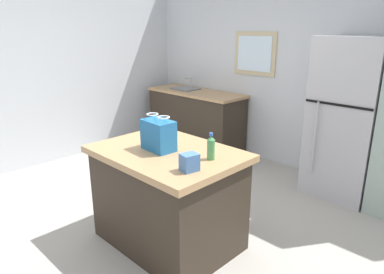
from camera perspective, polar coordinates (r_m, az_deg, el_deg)
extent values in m
plane|color=#ADA89E|center=(3.53, -5.21, -14.79)|extent=(6.13, 6.13, 0.00)
cube|color=silver|center=(4.90, 16.66, 11.04)|extent=(5.11, 0.10, 2.78)
cube|color=#CCB78C|center=(5.17, 10.23, 13.18)|extent=(0.68, 0.04, 0.60)
cube|color=white|center=(5.15, 10.09, 13.17)|extent=(0.56, 0.02, 0.48)
cube|color=silver|center=(5.24, -24.40, 10.61)|extent=(0.10, 4.80, 2.78)
cube|color=#33281E|center=(3.16, -3.89, -10.20)|extent=(1.17, 0.83, 0.83)
cube|color=tan|center=(2.98, -4.06, -2.67)|extent=(1.25, 0.91, 0.06)
cube|color=#B7B7BC|center=(4.27, 23.90, 2.63)|extent=(0.72, 0.63, 1.79)
cube|color=black|center=(3.93, 22.56, 4.85)|extent=(0.70, 0.01, 0.02)
cylinder|color=#B7B7BC|center=(4.08, 19.25, -0.10)|extent=(0.02, 0.02, 0.80)
cube|color=#33281E|center=(5.65, 0.62, 2.70)|extent=(1.60, 0.57, 0.87)
cube|color=tan|center=(5.55, 0.63, 7.25)|extent=(1.64, 0.61, 0.04)
cube|color=slate|center=(5.72, -1.11, 7.25)|extent=(0.40, 0.32, 0.14)
cylinder|color=#B7B7BC|center=(5.80, -0.11, 8.79)|extent=(0.03, 0.03, 0.18)
cylinder|color=#B7B7BC|center=(5.73, -0.61, 9.56)|extent=(0.02, 0.14, 0.02)
cube|color=#236BAD|center=(2.95, -5.46, 0.28)|extent=(0.29, 0.19, 0.26)
torus|color=white|center=(2.96, -6.45, 3.69)|extent=(0.11, 0.11, 0.01)
torus|color=white|center=(2.85, -4.64, 3.22)|extent=(0.11, 0.11, 0.01)
cube|color=#4775B7|center=(2.53, -0.42, -4.13)|extent=(0.12, 0.14, 0.13)
cylinder|color=#4C9956|center=(2.74, 3.09, -2.05)|extent=(0.06, 0.06, 0.16)
cone|color=#4C9956|center=(2.71, 3.12, -0.14)|extent=(0.06, 0.06, 0.03)
cylinder|color=blue|center=(2.70, 3.13, 0.41)|extent=(0.03, 0.03, 0.02)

